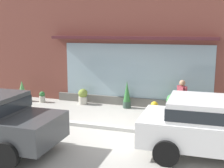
% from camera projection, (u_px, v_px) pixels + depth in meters
% --- Properties ---
extents(ground_plane, '(60.00, 60.00, 0.00)m').
position_uv_depth(ground_plane, '(107.00, 127.00, 9.96)').
color(ground_plane, '#9E9B93').
extents(curb_strip, '(14.00, 0.24, 0.12)m').
position_uv_depth(curb_strip, '(105.00, 127.00, 9.76)').
color(curb_strip, '#B2B2AD').
rests_on(curb_strip, ground_plane).
extents(storefront, '(14.00, 0.81, 5.03)m').
position_uv_depth(storefront, '(132.00, 48.00, 12.47)').
color(storefront, brown).
rests_on(storefront, ground_plane).
extents(fire_hydrant, '(0.38, 0.35, 0.86)m').
position_uv_depth(fire_hydrant, '(154.00, 114.00, 9.97)').
color(fire_hydrant, gold).
rests_on(fire_hydrant, ground_plane).
extents(pedestrian_with_handbag, '(0.51, 0.47, 1.56)m').
position_uv_depth(pedestrian_with_handbag, '(181.00, 99.00, 10.09)').
color(pedestrian_with_handbag, brown).
rests_on(pedestrian_with_handbag, ground_plane).
extents(parked_car_white, '(4.14, 2.11, 1.51)m').
position_uv_depth(parked_car_white, '(219.00, 124.00, 7.48)').
color(parked_car_white, white).
rests_on(parked_car_white, ground_plane).
extents(potted_plant_doorstep, '(0.33, 0.33, 1.15)m').
position_uv_depth(potted_plant_doorstep, '(127.00, 95.00, 12.24)').
color(potted_plant_doorstep, '#33473D').
rests_on(potted_plant_doorstep, ground_plane).
extents(potted_plant_window_right, '(0.54, 0.54, 0.75)m').
position_uv_depth(potted_plant_window_right, '(173.00, 103.00, 11.62)').
color(potted_plant_window_right, '#4C4C51').
rests_on(potted_plant_window_right, ground_plane).
extents(potted_plant_by_entrance, '(0.41, 0.41, 0.68)m').
position_uv_depth(potted_plant_by_entrance, '(83.00, 96.00, 12.92)').
color(potted_plant_by_entrance, '#B7B2A3').
rests_on(potted_plant_by_entrance, ground_plane).
extents(potted_plant_window_center, '(0.27, 0.27, 0.49)m').
position_uv_depth(potted_plant_window_center, '(42.00, 97.00, 13.27)').
color(potted_plant_window_center, '#B7B2A3').
rests_on(potted_plant_window_center, ground_plane).
extents(potted_plant_near_hydrant, '(0.37, 0.37, 0.64)m').
position_uv_depth(potted_plant_near_hydrant, '(213.00, 108.00, 10.98)').
color(potted_plant_near_hydrant, '#9E6042').
rests_on(potted_plant_near_hydrant, ground_plane).
extents(potted_plant_corner_tall, '(0.45, 0.45, 0.94)m').
position_uv_depth(potted_plant_corner_tall, '(22.00, 91.00, 13.47)').
color(potted_plant_corner_tall, '#B7B2A3').
rests_on(potted_plant_corner_tall, ground_plane).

